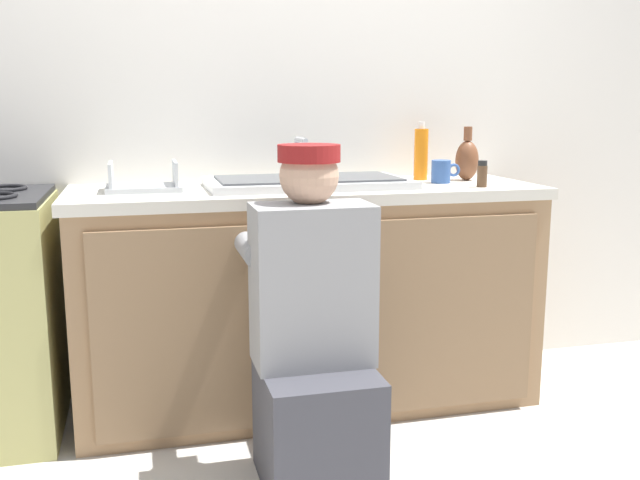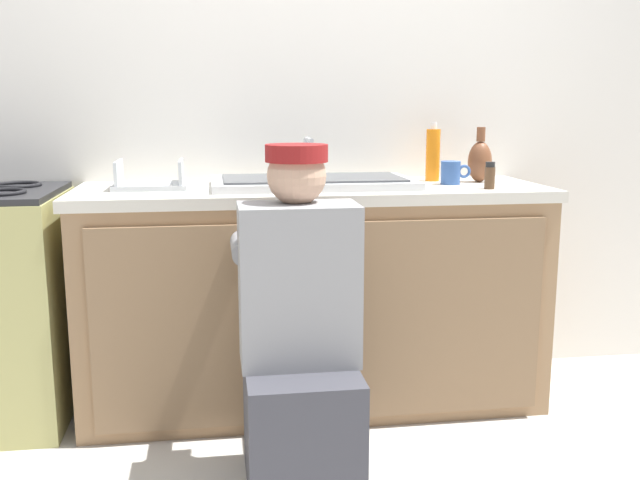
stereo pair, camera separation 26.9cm
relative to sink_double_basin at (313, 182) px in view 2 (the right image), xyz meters
name	(u,v)px [view 2 (the right image)]	position (x,y,z in m)	size (l,w,h in m)	color
ground_plane	(324,430)	(0.00, -0.30, -0.92)	(12.00, 12.00, 0.00)	beige
back_wall	(301,99)	(0.00, 0.35, 0.33)	(6.00, 0.10, 2.50)	silver
counter_cabinet	(313,301)	(0.00, -0.01, -0.49)	(1.83, 0.62, 0.86)	#997551
countertop	(313,192)	(0.00, 0.00, -0.04)	(1.87, 0.62, 0.04)	beige
sink_double_basin	(313,182)	(0.00, 0.00, 0.00)	(0.80, 0.44, 0.19)	silver
plumber_person	(300,346)	(-0.13, -0.63, -0.46)	(0.42, 0.61, 1.10)	#3F3F47
soap_bottle_orange	(433,154)	(0.54, 0.13, 0.09)	(0.06, 0.06, 0.25)	orange
coffee_mug	(451,173)	(0.57, -0.01, 0.03)	(0.13, 0.08, 0.09)	#335699
spice_bottle_pepper	(490,176)	(0.67, -0.19, 0.03)	(0.04, 0.04, 0.10)	#513823
vase_decorative	(480,161)	(0.72, 0.06, 0.07)	(0.10, 0.10, 0.23)	brown
dish_rack_tray	(150,182)	(-0.64, 0.02, 0.01)	(0.28, 0.22, 0.11)	#B2B7BC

